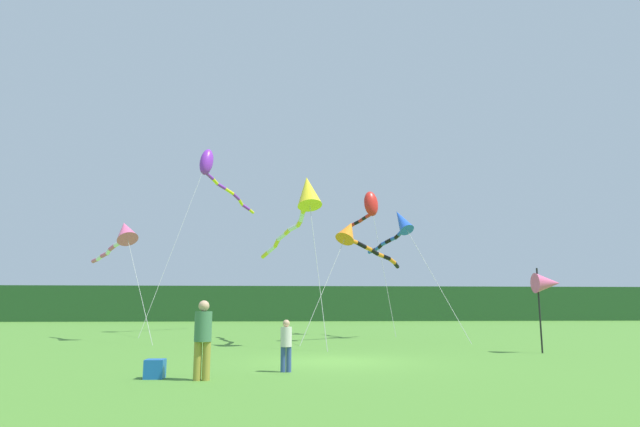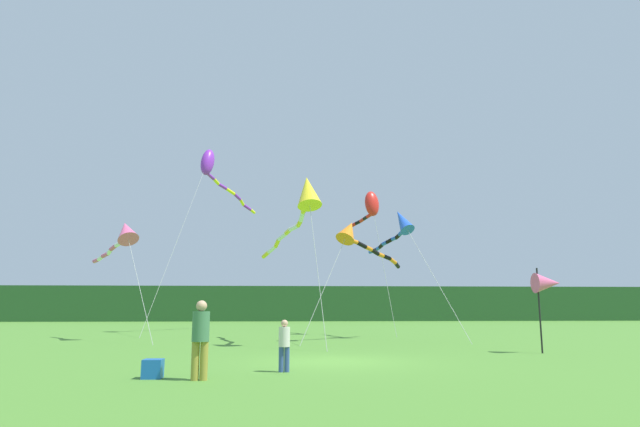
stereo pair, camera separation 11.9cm
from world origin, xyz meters
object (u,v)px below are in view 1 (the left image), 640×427
object	(u,v)px
person_adult	(203,335)
kite_red	(369,207)
kite_purple	(211,168)
person_child	(286,343)
kite_blue	(399,224)
kite_rainbow	(124,233)
kite_yellow	(304,199)
kite_orange	(353,235)
cooler_box	(155,369)
banner_flag_pole	(547,284)

from	to	relation	value
person_adult	kite_red	distance (m)	20.48
kite_purple	person_adult	bearing A→B (deg)	-82.53
person_child	kite_blue	xyz separation A→B (m)	(5.95, 13.65, 5.08)
kite_rainbow	kite_blue	size ratio (longest dim) A/B	0.79
kite_yellow	kite_rainbow	bearing A→B (deg)	154.02
kite_orange	person_adult	bearing A→B (deg)	-111.43
kite_blue	kite_yellow	world-z (taller)	kite_yellow
kite_red	kite_orange	world-z (taller)	kite_red
kite_rainbow	kite_orange	world-z (taller)	kite_rainbow
person_adult	kite_blue	size ratio (longest dim) A/B	0.23
person_child	kite_purple	size ratio (longest dim) A/B	0.11
person_adult	kite_blue	bearing A→B (deg)	62.59
kite_yellow	cooler_box	bearing A→B (deg)	-111.02
person_adult	kite_yellow	size ratio (longest dim) A/B	0.19
kite_orange	kite_purple	world-z (taller)	kite_purple
kite_purple	kite_orange	bearing A→B (deg)	-47.02
cooler_box	banner_flag_pole	xyz separation A→B (m)	(12.07, 5.75, 2.15)
kite_red	cooler_box	bearing A→B (deg)	-113.61
cooler_box	banner_flag_pole	distance (m)	13.54
kite_rainbow	kite_orange	size ratio (longest dim) A/B	0.97
kite_purple	kite_red	bearing A→B (deg)	-18.92
kite_red	kite_blue	bearing A→B (deg)	-72.15
banner_flag_pole	kite_rainbow	bearing A→B (deg)	154.46
kite_rainbow	kite_purple	size ratio (longest dim) A/B	0.51
cooler_box	kite_blue	world-z (taller)	kite_blue
person_child	kite_rainbow	xyz separation A→B (m)	(-7.74, 12.84, 4.36)
kite_rainbow	kite_purple	bearing A→B (deg)	67.22
person_child	banner_flag_pole	xyz separation A→B (m)	(9.16, 4.77, 1.66)
person_adult	banner_flag_pole	world-z (taller)	banner_flag_pole
kite_blue	kite_rainbow	bearing A→B (deg)	-176.64
kite_orange	kite_purple	bearing A→B (deg)	132.98
kite_rainbow	banner_flag_pole	bearing A→B (deg)	-25.54
kite_rainbow	kite_yellow	bearing A→B (deg)	-25.98
kite_yellow	kite_purple	distance (m)	13.42
person_child	kite_orange	size ratio (longest dim) A/B	0.21
banner_flag_pole	kite_red	xyz separation A→B (m)	(-4.25, 12.13, 4.91)
kite_yellow	kite_red	bearing A→B (deg)	63.47
person_adult	kite_rainbow	size ratio (longest dim) A/B	0.29
cooler_box	kite_purple	bearing A→B (deg)	94.72
banner_flag_pole	kite_orange	world-z (taller)	kite_orange
kite_rainbow	kite_orange	xyz separation A→B (m)	(11.02, -1.18, -0.13)
kite_red	kite_rainbow	world-z (taller)	kite_red
kite_rainbow	kite_blue	bearing A→B (deg)	3.36
kite_yellow	banner_flag_pole	bearing A→B (deg)	-25.08
kite_blue	kite_purple	distance (m)	13.25
cooler_box	banner_flag_pole	size ratio (longest dim) A/B	0.14
banner_flag_pole	cooler_box	bearing A→B (deg)	-154.54
person_adult	kite_purple	xyz separation A→B (m)	(-2.82, 21.55, 9.33)
cooler_box	kite_blue	xyz separation A→B (m)	(8.87, 14.62, 5.57)
kite_red	kite_purple	xyz separation A→B (m)	(-9.56, 3.28, 3.01)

